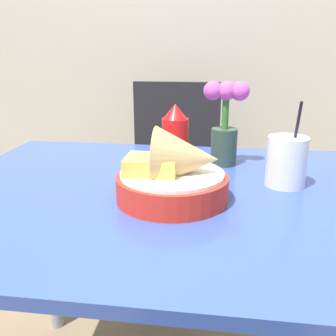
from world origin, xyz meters
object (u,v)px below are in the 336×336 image
object	(u,v)px
food_basket	(176,175)
flower_vase	(225,123)
chair_far_window	(174,168)
drink_cup	(286,163)
ketchup_bottle	(175,139)

from	to	relation	value
food_basket	flower_vase	world-z (taller)	flower_vase
chair_far_window	drink_cup	world-z (taller)	drink_cup
food_basket	drink_cup	bearing A→B (deg)	26.65
chair_far_window	drink_cup	size ratio (longest dim) A/B	4.44
food_basket	drink_cup	world-z (taller)	drink_cup
ketchup_bottle	flower_vase	xyz separation A→B (m)	(0.13, 0.08, 0.03)
chair_far_window	drink_cup	xyz separation A→B (m)	(0.36, -0.74, 0.26)
chair_far_window	flower_vase	xyz separation A→B (m)	(0.21, -0.58, 0.33)
chair_far_window	food_basket	world-z (taller)	chair_far_window
chair_far_window	ketchup_bottle	size ratio (longest dim) A/B	5.10
drink_cup	flower_vase	bearing A→B (deg)	133.26
flower_vase	ketchup_bottle	bearing A→B (deg)	-150.19
chair_far_window	drink_cup	distance (m)	0.86
ketchup_bottle	drink_cup	world-z (taller)	drink_cup
chair_far_window	ketchup_bottle	distance (m)	0.72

